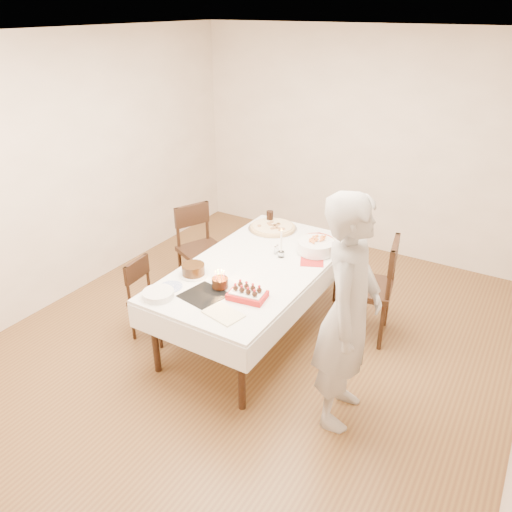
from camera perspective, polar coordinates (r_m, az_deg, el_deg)
The scene contains 23 objects.
floor at distance 4.88m, azimuth 0.40°, elevation -9.47°, with size 5.00×5.00×0.00m, color brown.
wall_back at distance 6.40m, azimuth 12.28°, elevation 12.37°, with size 4.50×0.04×2.70m, color #F2E0CB.
wall_left at distance 5.65m, azimuth -19.84°, elevation 9.47°, with size 0.04×5.00×2.70m, color #F2E0CB.
ceiling at distance 3.93m, azimuth 0.53°, elevation 24.06°, with size 5.00×5.00×0.00m, color white.
dining_table at distance 4.77m, azimuth 0.00°, elevation -4.99°, with size 1.14×2.14×0.75m, color silver.
chair_right_savory at distance 4.80m, azimuth 12.38°, elevation -3.49°, with size 0.53×0.53×1.03m, color black, non-canonical shape.
chair_left_savory at distance 5.47m, azimuth -6.11°, elevation 0.60°, with size 0.49×0.49×0.96m, color black, non-canonical shape.
chair_left_dessert at distance 4.83m, azimuth -11.57°, elevation -4.95°, with size 0.40×0.40×0.78m, color black, non-canonical shape.
person at distance 3.63m, azimuth 10.50°, elevation -6.55°, with size 0.67×0.44×1.84m, color #B2ADA8.
pizza_white at distance 5.30m, azimuth 1.91°, elevation 3.30°, with size 0.52×0.52×0.04m, color beige.
pizza_pepperoni at distance 5.03m, azimuth 7.03°, elevation 1.72°, with size 0.38×0.38×0.04m, color red.
red_placemat at distance 4.67m, azimuth 6.41°, elevation -0.64°, with size 0.21×0.21×0.01m, color #B21E1E.
pasta_bowl at distance 4.81m, azimuth 6.87°, elevation 1.08°, with size 0.35×0.35×0.11m, color white.
taper_candle at distance 4.66m, azimuth 2.90°, elevation 1.54°, with size 0.06×0.06×0.30m, color white.
shaker_pair at distance 4.76m, azimuth 2.23°, elevation 0.65°, with size 0.07×0.07×0.08m, color white, non-canonical shape.
cola_glass at distance 5.44m, azimuth 1.59°, elevation 4.48°, with size 0.07×0.07×0.14m, color black.
layer_cake at distance 4.42m, azimuth -7.18°, elevation -1.57°, with size 0.26×0.26×0.10m, color #311D0C.
cake_board at distance 4.14m, azimuth -5.99°, elevation -4.50°, with size 0.33×0.33×0.01m, color black.
birthday_cake at distance 4.19m, azimuth -4.15°, elevation -2.65°, with size 0.14×0.14×0.14m, color #3C2110.
strawberry_box at distance 4.06m, azimuth -0.99°, elevation -4.37°, with size 0.30×0.20×0.08m, color #AA1413, non-canonical shape.
box_lid at distance 3.89m, azimuth -3.75°, elevation -6.68°, with size 0.30×0.20×0.02m, color beige.
plate_stack at distance 4.16m, azimuth -11.11°, elevation -4.29°, with size 0.26×0.26×0.05m, color white.
china_plate at distance 4.29m, azimuth -9.73°, elevation -3.49°, with size 0.20×0.20×0.01m, color white.
Camera 1 is at (2.01, -3.37, 2.90)m, focal length 35.00 mm.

